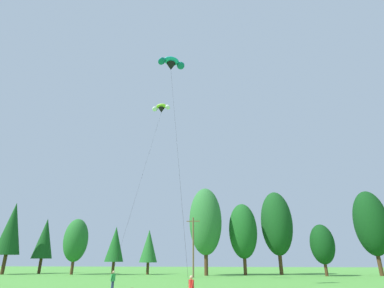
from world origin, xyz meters
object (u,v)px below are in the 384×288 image
at_px(kite_flyer_near, 113,279).
at_px(parafoil_kite_mid_teal, 171,64).
at_px(parafoil_kite_high_lime_white, 161,108).
at_px(kite_flyer_mid, 191,287).
at_px(utility_pole, 193,245).

height_order(kite_flyer_near, parafoil_kite_mid_teal, parafoil_kite_mid_teal).
distance_m(kite_flyer_near, parafoil_kite_high_lime_white, 26.02).
distance_m(kite_flyer_mid, parafoil_kite_high_lime_white, 30.79).
bearing_deg(kite_flyer_near, parafoil_kite_mid_teal, 18.93).
bearing_deg(parafoil_kite_mid_teal, utility_pole, 88.74).
height_order(kite_flyer_near, kite_flyer_mid, same).
xyz_separation_m(utility_pole, parafoil_kite_high_lime_white, (-3.77, -10.77, 19.39)).
bearing_deg(kite_flyer_mid, parafoil_kite_mid_teal, 111.25).
distance_m(kite_flyer_near, kite_flyer_mid, 10.77).
relative_size(kite_flyer_near, parafoil_kite_mid_teal, 0.07).
bearing_deg(parafoil_kite_high_lime_white, kite_flyer_near, -95.27).
distance_m(utility_pole, kite_flyer_near, 23.24).
relative_size(utility_pole, parafoil_kite_high_lime_white, 0.38).
relative_size(kite_flyer_near, kite_flyer_mid, 1.00).
distance_m(utility_pole, parafoil_kite_high_lime_white, 22.50).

